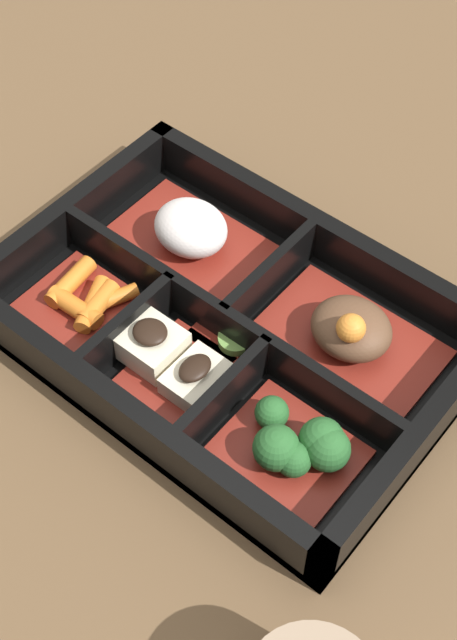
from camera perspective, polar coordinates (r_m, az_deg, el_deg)
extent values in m
plane|color=brown|center=(0.67, 0.00, -1.31)|extent=(3.00, 3.00, 0.00)
cube|color=black|center=(0.66, 0.00, -1.05)|extent=(0.33, 0.23, 0.01)
cube|color=black|center=(0.61, -6.52, -6.36)|extent=(0.33, 0.01, 0.05)
cube|color=black|center=(0.71, 5.58, 5.30)|extent=(0.33, 0.01, 0.05)
cube|color=black|center=(0.73, -9.90, 6.30)|extent=(0.01, 0.23, 0.05)
cube|color=black|center=(0.61, 11.93, -7.74)|extent=(0.01, 0.23, 0.05)
cube|color=black|center=(0.65, -0.37, -0.44)|extent=(0.31, 0.01, 0.05)
cube|color=black|center=(0.65, -6.39, -0.82)|extent=(0.01, 0.09, 0.05)
cube|color=black|center=(0.61, -0.26, -5.10)|extent=(0.01, 0.09, 0.05)
cube|color=black|center=(0.67, 2.55, 2.38)|extent=(0.01, 0.11, 0.05)
cube|color=maroon|center=(0.71, -2.37, 4.73)|extent=(0.13, 0.09, 0.01)
ellipsoid|color=silver|center=(0.70, -2.43, 5.91)|extent=(0.06, 0.05, 0.04)
cube|color=maroon|center=(0.66, 7.69, -1.52)|extent=(0.13, 0.09, 0.01)
ellipsoid|color=brown|center=(0.64, 7.86, -0.54)|extent=(0.06, 0.05, 0.03)
sphere|color=orange|center=(0.62, 7.85, -0.52)|extent=(0.02, 0.02, 0.02)
cube|color=maroon|center=(0.68, -9.38, 0.88)|extent=(0.08, 0.07, 0.01)
cylinder|color=orange|center=(0.67, -8.67, 1.00)|extent=(0.03, 0.05, 0.01)
cylinder|color=orange|center=(0.67, -9.79, 0.81)|extent=(0.05, 0.02, 0.01)
cylinder|color=orange|center=(0.67, -8.32, 1.08)|extent=(0.02, 0.04, 0.01)
cylinder|color=orange|center=(0.67, -7.34, 1.40)|extent=(0.03, 0.04, 0.01)
cylinder|color=orange|center=(0.68, -10.07, 2.41)|extent=(0.02, 0.05, 0.01)
cube|color=maroon|center=(0.64, -3.31, -3.41)|extent=(0.07, 0.07, 0.01)
cube|color=beige|center=(0.64, -4.95, -1.60)|extent=(0.04, 0.04, 0.02)
ellipsoid|color=black|center=(0.62, -5.05, -0.77)|extent=(0.03, 0.02, 0.01)
cube|color=beige|center=(0.62, -2.13, -3.72)|extent=(0.03, 0.04, 0.02)
ellipsoid|color=black|center=(0.61, -2.16, -3.10)|extent=(0.02, 0.03, 0.01)
cube|color=maroon|center=(0.60, 3.91, -8.40)|extent=(0.09, 0.07, 0.01)
sphere|color=#265B28|center=(0.58, 4.19, -8.89)|extent=(0.02, 0.02, 0.02)
sphere|color=#265B28|center=(0.59, 5.99, -7.65)|extent=(0.03, 0.03, 0.03)
sphere|color=#265B28|center=(0.60, 2.79, -5.94)|extent=(0.02, 0.02, 0.02)
sphere|color=#265B28|center=(0.59, 6.36, -8.20)|extent=(0.03, 0.03, 0.03)
sphere|color=#265B28|center=(0.59, 5.62, -7.84)|extent=(0.03, 0.03, 0.03)
sphere|color=#265B28|center=(0.58, 3.07, -8.17)|extent=(0.03, 0.03, 0.03)
cube|color=maroon|center=(0.65, -0.10, -1.20)|extent=(0.04, 0.04, 0.01)
cylinder|color=#75A84C|center=(0.65, 0.10, -0.56)|extent=(0.02, 0.02, 0.00)
cylinder|color=#75A84C|center=(0.65, 0.50, -0.92)|extent=(0.02, 0.02, 0.01)
cylinder|color=#75A84C|center=(0.65, 0.45, -1.26)|extent=(0.03, 0.03, 0.01)
cylinder|color=#75A84C|center=(0.65, 0.25, -1.10)|extent=(0.02, 0.02, 0.01)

